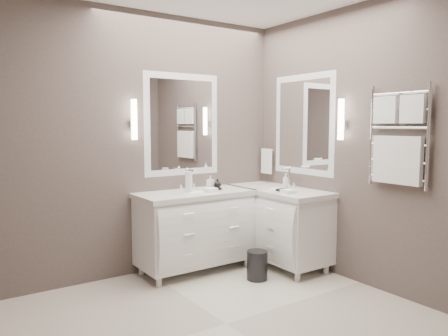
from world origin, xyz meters
TOP-DOWN VIEW (x-y plane):
  - floor at (0.00, 0.00)m, footprint 3.20×3.00m
  - wall_back at (0.00, 1.50)m, footprint 3.20×0.01m
  - wall_front at (0.00, -1.50)m, footprint 3.20×0.01m
  - wall_right at (1.60, 0.00)m, footprint 0.01×3.00m
  - vanity_back at (0.45, 1.23)m, footprint 1.24×0.59m
  - vanity_right at (1.33, 0.90)m, footprint 0.59×1.24m
  - mirror_back at (0.45, 1.49)m, footprint 0.90×0.02m
  - mirror_right at (1.59, 0.80)m, footprint 0.02×0.90m
  - sconce_back at (-0.13, 1.43)m, footprint 0.06×0.06m
  - sconce_right at (1.53, 0.22)m, footprint 0.06×0.06m
  - towel_bar_corner at (1.54, 1.36)m, footprint 0.03×0.22m
  - towel_ladder at (1.55, -0.40)m, footprint 0.06×0.58m
  - waste_bin at (0.82, 0.63)m, footprint 0.22×0.22m
  - amenity_tray_back at (0.67, 1.21)m, footprint 0.17×0.15m
  - amenity_tray_right at (1.24, 0.69)m, footprint 0.13×0.17m
  - water_bottle at (0.37, 1.21)m, footprint 0.08×0.08m
  - soap_bottle_a at (0.64, 1.23)m, footprint 0.07×0.07m
  - soap_bottle_b at (0.70, 1.18)m, footprint 0.10×0.10m
  - soap_bottle_c at (1.24, 0.69)m, footprint 0.08×0.08m

SIDE VIEW (x-z plane):
  - floor at x=0.00m, z-range -0.01..0.00m
  - waste_bin at x=0.82m, z-range 0.00..0.29m
  - vanity_back at x=0.45m, z-range 0.00..0.97m
  - vanity_right at x=1.33m, z-range 0.00..0.97m
  - amenity_tray_back at x=0.67m, z-range 0.85..0.87m
  - amenity_tray_right at x=1.24m, z-range 0.85..0.87m
  - soap_bottle_b at x=0.70m, z-range 0.87..0.97m
  - soap_bottle_a at x=0.64m, z-range 0.87..1.00m
  - water_bottle at x=0.37m, z-range 0.85..1.06m
  - soap_bottle_c at x=1.24m, z-range 0.87..1.04m
  - towel_bar_corner at x=1.54m, z-range 0.97..1.27m
  - wall_back at x=0.00m, z-range 0.00..2.70m
  - wall_front at x=0.00m, z-range 0.00..2.70m
  - wall_right at x=1.60m, z-range 0.00..2.70m
  - towel_ladder at x=1.55m, z-range 0.94..1.84m
  - mirror_back at x=0.45m, z-range 1.00..2.10m
  - mirror_right at x=1.59m, z-range 1.00..2.10m
  - sconce_back at x=-0.13m, z-range 1.39..1.79m
  - sconce_right at x=1.53m, z-range 1.39..1.79m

